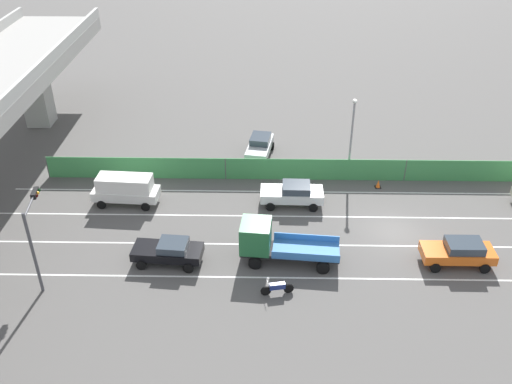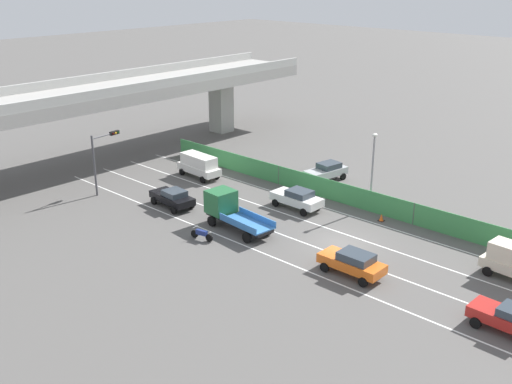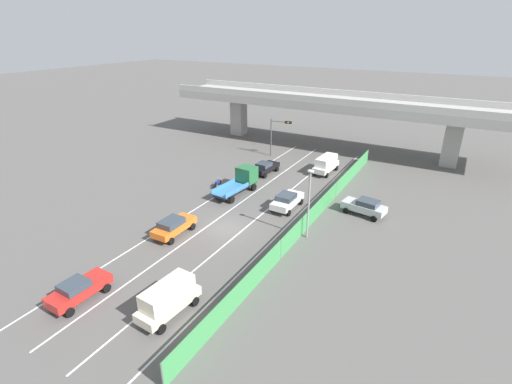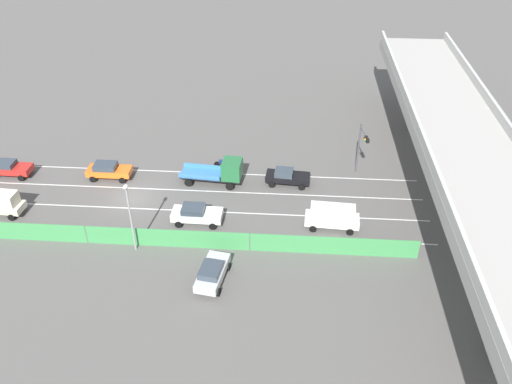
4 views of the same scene
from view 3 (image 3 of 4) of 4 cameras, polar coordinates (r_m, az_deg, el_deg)
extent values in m
plane|color=#565451|center=(35.79, -4.65, -5.42)|extent=(300.00, 300.00, 0.00)
cube|color=silver|center=(41.85, -6.66, -1.00)|extent=(0.14, 45.58, 0.01)
cube|color=silver|center=(40.15, -2.82, -1.97)|extent=(0.14, 45.58, 0.01)
cube|color=silver|center=(38.66, 1.33, -3.00)|extent=(0.14, 45.58, 0.01)
cube|color=silver|center=(37.40, 5.80, -4.10)|extent=(0.14, 45.58, 0.01)
cube|color=#A09E99|center=(59.07, 11.64, 12.94)|extent=(52.41, 8.04, 1.23)
cube|color=#B2B2AD|center=(55.28, 10.42, 13.45)|extent=(52.41, 0.30, 0.90)
cube|color=#B2B2AD|center=(62.53, 12.88, 14.40)|extent=(52.41, 0.30, 0.90)
cube|color=#A09E99|center=(66.78, -2.63, 11.32)|extent=(2.16, 2.16, 6.24)
cube|color=#A09E99|center=(57.14, 27.52, 6.55)|extent=(2.16, 2.16, 6.24)
cube|color=#3D8E4C|center=(36.40, 8.50, -3.49)|extent=(0.06, 41.58, 1.79)
cylinder|color=#4C514C|center=(22.06, -14.00, -25.44)|extent=(0.10, 0.10, 1.79)
cylinder|color=#4C514C|center=(30.81, 3.72, -8.66)|extent=(0.10, 0.10, 1.79)
cylinder|color=#4C514C|center=(42.38, 11.94, 0.27)|extent=(0.10, 0.10, 1.79)
cylinder|color=#4C514C|center=(55.02, 16.50, 5.26)|extent=(0.10, 0.10, 1.79)
cube|color=red|center=(29.36, -25.11, -13.22)|extent=(1.86, 4.33, 0.64)
cube|color=#333D47|center=(28.93, -25.81, -12.61)|extent=(1.58, 1.78, 0.47)
cylinder|color=black|center=(30.85, -23.68, -12.12)|extent=(0.24, 0.65, 0.64)
cylinder|color=black|center=(29.64, -21.64, -13.34)|extent=(0.24, 0.65, 0.64)
cylinder|color=black|center=(29.73, -28.25, -14.57)|extent=(0.24, 0.65, 0.64)
cylinder|color=black|center=(28.46, -26.34, -15.98)|extent=(0.24, 0.65, 0.64)
cube|color=black|center=(48.60, 1.43, 3.69)|extent=(2.12, 4.43, 0.57)
cube|color=#333D47|center=(48.11, 1.19, 4.15)|extent=(1.70, 1.87, 0.48)
cylinder|color=black|center=(50.36, 1.48, 3.88)|extent=(0.27, 0.66, 0.64)
cylinder|color=black|center=(49.48, 3.21, 3.48)|extent=(0.27, 0.66, 0.64)
cylinder|color=black|center=(48.07, -0.41, 2.90)|extent=(0.27, 0.66, 0.64)
cylinder|color=black|center=(47.15, 1.37, 2.48)|extent=(0.27, 0.66, 0.64)
cube|color=white|center=(39.24, 4.75, -1.35)|extent=(1.92, 4.51, 0.67)
cube|color=#333D47|center=(38.73, 4.58, -0.73)|extent=(1.65, 2.00, 0.51)
cylinder|color=black|center=(41.05, 4.51, -0.93)|extent=(0.23, 0.64, 0.64)
cylinder|color=black|center=(40.37, 6.85, -1.47)|extent=(0.23, 0.64, 0.64)
cylinder|color=black|center=(38.59, 2.51, -2.55)|extent=(0.23, 0.64, 0.64)
cylinder|color=black|center=(37.86, 4.97, -3.17)|extent=(0.23, 0.64, 0.64)
cube|color=beige|center=(26.26, -13.03, -16.10)|extent=(2.04, 4.60, 0.65)
cube|color=beige|center=(25.70, -13.21, -14.55)|extent=(1.77, 3.78, 1.16)
cylinder|color=black|center=(27.85, -11.90, -14.61)|extent=(0.27, 0.65, 0.64)
cylinder|color=black|center=(26.88, -9.20, -16.00)|extent=(0.27, 0.65, 0.64)
cylinder|color=black|center=(26.37, -16.76, -17.77)|extent=(0.27, 0.65, 0.64)
cylinder|color=black|center=(25.34, -14.09, -19.42)|extent=(0.27, 0.65, 0.64)
cube|color=silver|center=(49.61, 10.50, 3.78)|extent=(2.03, 4.82, 0.68)
cube|color=silver|center=(49.33, 10.58, 4.72)|extent=(1.77, 3.96, 1.04)
cylinder|color=black|center=(51.49, 10.29, 3.94)|extent=(0.26, 0.65, 0.64)
cylinder|color=black|center=(50.89, 12.07, 3.56)|extent=(0.26, 0.65, 0.64)
cylinder|color=black|center=(48.70, 8.78, 2.90)|extent=(0.26, 0.65, 0.64)
cylinder|color=black|center=(48.08, 10.65, 2.48)|extent=(0.26, 0.65, 0.64)
cube|color=orange|center=(35.04, -12.24, -5.13)|extent=(1.77, 4.39, 0.62)
cube|color=#333D47|center=(34.56, -12.67, -4.51)|extent=(1.55, 2.18, 0.53)
cylinder|color=black|center=(36.76, -11.71, -4.48)|extent=(0.22, 0.64, 0.64)
cylinder|color=black|center=(35.73, -9.54, -5.16)|extent=(0.22, 0.64, 0.64)
cylinder|color=black|center=(34.88, -14.88, -6.44)|extent=(0.22, 0.64, 0.64)
cylinder|color=black|center=(33.79, -12.69, -7.24)|extent=(0.22, 0.64, 0.64)
cube|color=black|center=(42.39, -3.07, 0.53)|extent=(2.16, 6.21, 0.25)
cube|color=#236638|center=(43.59, -1.40, 2.69)|extent=(2.18, 2.00, 1.81)
cube|color=#3875BC|center=(41.61, -3.90, 0.31)|extent=(2.38, 4.28, 0.10)
cube|color=#3875BC|center=(42.08, -4.95, 0.91)|extent=(0.45, 4.11, 0.48)
cube|color=#3875BC|center=(40.97, -2.84, 0.32)|extent=(0.45, 4.11, 0.48)
cylinder|color=black|center=(44.60, -2.48, 1.30)|extent=(0.33, 0.82, 0.80)
cylinder|color=black|center=(43.51, -0.35, 0.73)|extent=(0.33, 0.82, 0.80)
cylinder|color=black|center=(41.64, -5.89, -0.49)|extent=(0.33, 0.82, 0.80)
cylinder|color=black|center=(40.47, -3.70, -1.16)|extent=(0.33, 0.82, 0.80)
cylinder|color=black|center=(45.35, -5.50, 1.46)|extent=(0.21, 0.61, 0.60)
cylinder|color=black|center=(44.22, -6.21, 0.83)|extent=(0.21, 0.61, 0.60)
cube|color=navy|center=(44.68, -5.86, 1.48)|extent=(0.44, 0.95, 0.36)
cylinder|color=#B2B2B2|center=(45.03, -5.58, 2.14)|extent=(0.60, 0.14, 0.03)
cube|color=#B2B5B7|center=(39.27, 15.98, -2.21)|extent=(4.48, 2.40, 0.68)
cube|color=#333D47|center=(38.90, 16.60, -1.57)|extent=(2.22, 1.84, 0.52)
cylinder|color=black|center=(39.24, 13.46, -2.76)|extent=(0.67, 0.32, 0.64)
cylinder|color=black|center=(40.71, 14.54, -1.88)|extent=(0.67, 0.32, 0.64)
cylinder|color=black|center=(38.30, 17.35, -3.91)|extent=(0.67, 0.32, 0.64)
cylinder|color=black|center=(39.81, 18.30, -2.96)|extent=(0.67, 0.32, 0.64)
cylinder|color=#47474C|center=(55.12, 2.28, 8.24)|extent=(0.18, 0.18, 5.44)
cylinder|color=#47474C|center=(54.07, 3.75, 10.55)|extent=(2.82, 0.47, 0.12)
cube|color=black|center=(53.74, 4.91, 10.43)|extent=(0.99, 0.40, 0.32)
sphere|color=#390706|center=(53.68, 4.55, 10.43)|extent=(0.20, 0.20, 0.20)
sphere|color=#EFA319|center=(53.59, 4.86, 10.39)|extent=(0.20, 0.20, 0.20)
sphere|color=black|center=(53.50, 5.17, 10.36)|extent=(0.20, 0.20, 0.20)
cylinder|color=gray|center=(33.05, 7.94, -2.16)|extent=(0.16, 0.16, 6.15)
ellipsoid|color=silver|center=(31.79, 8.26, 3.13)|extent=(0.60, 0.36, 0.28)
cone|color=orange|center=(33.20, 3.67, -7.27)|extent=(0.36, 0.36, 0.61)
cube|color=black|center=(33.35, 3.66, -7.70)|extent=(0.47, 0.47, 0.03)
camera|label=1|loc=(59.85, -28.35, 25.75)|focal=39.32mm
camera|label=2|loc=(51.18, -59.73, 14.10)|focal=42.16mm
camera|label=4|loc=(47.83, 66.36, 25.43)|focal=37.22mm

